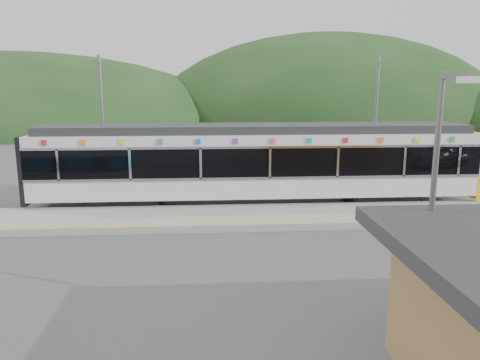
{
  "coord_description": "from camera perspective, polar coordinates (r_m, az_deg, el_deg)",
  "views": [
    {
      "loc": [
        -1.73,
        -15.37,
        5.53
      ],
      "look_at": [
        -0.61,
        1.0,
        2.19
      ],
      "focal_mm": 35.0,
      "sensor_mm": 36.0,
      "label": 1
    }
  ],
  "objects": [
    {
      "name": "ground",
      "position": [
        16.43,
        2.37,
        -8.19
      ],
      "size": [
        120.0,
        120.0,
        0.0
      ],
      "primitive_type": "plane",
      "color": "#4C4C4F",
      "rests_on": "ground"
    },
    {
      "name": "hills",
      "position": [
        22.8,
        16.55,
        -3.02
      ],
      "size": [
        146.0,
        149.0,
        26.0
      ],
      "color": "#1E3D19",
      "rests_on": "ground"
    },
    {
      "name": "platform",
      "position": [
        19.51,
        1.32,
        -4.52
      ],
      "size": [
        26.0,
        3.2,
        0.3
      ],
      "primitive_type": "cube",
      "color": "#9E9E99",
      "rests_on": "ground"
    },
    {
      "name": "yellow_line",
      "position": [
        18.22,
        1.69,
        -5.17
      ],
      "size": [
        26.0,
        0.1,
        0.01
      ],
      "primitive_type": "cube",
      "color": "yellow",
      "rests_on": "platform"
    },
    {
      "name": "train",
      "position": [
        21.76,
        1.89,
        2.33
      ],
      "size": [
        20.44,
        3.01,
        3.74
      ],
      "color": "black",
      "rests_on": "ground"
    },
    {
      "name": "catenary_mast_west",
      "position": [
        24.58,
        -16.41,
        6.65
      ],
      "size": [
        0.18,
        1.8,
        7.0
      ],
      "color": "slate",
      "rests_on": "ground"
    },
    {
      "name": "catenary_mast_east",
      "position": [
        25.54,
        16.19,
        6.83
      ],
      "size": [
        0.18,
        1.8,
        7.0
      ],
      "color": "slate",
      "rests_on": "ground"
    },
    {
      "name": "lamp_post",
      "position": [
        10.24,
        22.81,
        -1.05
      ],
      "size": [
        0.36,
        1.03,
        5.8
      ],
      "rotation": [
        0.0,
        0.0,
        0.03
      ],
      "color": "slate",
      "rests_on": "ground"
    }
  ]
}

